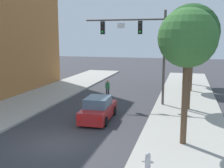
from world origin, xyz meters
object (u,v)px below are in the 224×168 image
at_px(fire_hydrant, 148,161).
at_px(car_lead_red, 98,109).
at_px(traffic_signal_mast, 141,40).
at_px(street_tree_second, 191,32).
at_px(pedestrian_crossing_road, 108,88).
at_px(street_tree_third, 192,42).
at_px(street_tree_farthest, 193,32).
at_px(street_tree_nearest, 188,39).

bearing_deg(fire_hydrant, car_lead_red, 123.45).
xyz_separation_m(traffic_signal_mast, street_tree_second, (3.84, -0.94, 0.58)).
height_order(traffic_signal_mast, street_tree_second, street_tree_second).
distance_m(pedestrian_crossing_road, fire_hydrant, 14.37).
relative_size(car_lead_red, pedestrian_crossing_road, 2.63).
xyz_separation_m(pedestrian_crossing_road, street_tree_third, (7.43, 4.74, 4.13)).
bearing_deg(street_tree_second, fire_hydrant, -98.75).
bearing_deg(street_tree_farthest, pedestrian_crossing_road, -130.17).
xyz_separation_m(pedestrian_crossing_road, street_tree_second, (7.18, -2.78, 5.01)).
xyz_separation_m(street_tree_second, street_tree_third, (0.25, 7.51, -0.88)).
relative_size(traffic_signal_mast, street_tree_nearest, 1.09).
relative_size(traffic_signal_mast, fire_hydrant, 10.42).
height_order(car_lead_red, street_tree_third, street_tree_third).
bearing_deg(pedestrian_crossing_road, street_tree_nearest, -55.09).
bearing_deg(street_tree_farthest, traffic_signal_mast, -111.23).
relative_size(street_tree_nearest, street_tree_third, 1.03).
bearing_deg(street_tree_farthest, car_lead_red, -111.70).
bearing_deg(car_lead_red, street_tree_third, 61.88).
bearing_deg(pedestrian_crossing_road, street_tree_farthest, 49.83).
bearing_deg(fire_hydrant, street_tree_farthest, 84.98).
distance_m(fire_hydrant, street_tree_nearest, 6.14).
distance_m(car_lead_red, street_tree_second, 8.81).
bearing_deg(car_lead_red, street_tree_second, 34.01).
bearing_deg(street_tree_second, traffic_signal_mast, 166.21).
height_order(pedestrian_crossing_road, street_tree_nearest, street_tree_nearest).
height_order(fire_hydrant, street_tree_second, street_tree_second).
relative_size(traffic_signal_mast, street_tree_second, 0.96).
height_order(fire_hydrant, street_tree_third, street_tree_third).
bearing_deg(pedestrian_crossing_road, fire_hydrant, -67.19).
height_order(traffic_signal_mast, pedestrian_crossing_road, traffic_signal_mast).
xyz_separation_m(street_tree_nearest, street_tree_farthest, (0.56, 18.87, 0.62)).
distance_m(street_tree_nearest, street_tree_second, 7.20).
xyz_separation_m(car_lead_red, street_tree_nearest, (5.67, -3.21, 4.79)).
bearing_deg(fire_hydrant, pedestrian_crossing_road, 112.81).
bearing_deg(car_lead_red, fire_hydrant, -56.55).
height_order(traffic_signal_mast, street_tree_farthest, street_tree_farthest).
bearing_deg(street_tree_nearest, pedestrian_crossing_road, 124.91).
distance_m(traffic_signal_mast, fire_hydrant, 12.59).
distance_m(fire_hydrant, street_tree_third, 18.64).
xyz_separation_m(traffic_signal_mast, car_lead_red, (-2.06, -4.92, -4.62)).
xyz_separation_m(fire_hydrant, street_tree_nearest, (1.38, 3.28, 5.01)).
relative_size(fire_hydrant, street_tree_third, 0.11).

